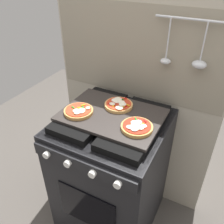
# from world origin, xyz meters

# --- Properties ---
(ground_plane) EXTENTS (4.00, 4.00, 0.00)m
(ground_plane) POSITION_xyz_m (0.00, 0.00, 0.00)
(ground_plane) COLOR #4C4742
(kitchen_backsplash) EXTENTS (1.10, 0.09, 1.55)m
(kitchen_backsplash) POSITION_xyz_m (0.00, 0.33, 0.79)
(kitchen_backsplash) COLOR #B2A893
(kitchen_backsplash) RESTS_ON ground_plane
(stove) EXTENTS (0.60, 0.64, 0.90)m
(stove) POSITION_xyz_m (-0.00, -0.00, 0.45)
(stove) COLOR black
(stove) RESTS_ON ground_plane
(baking_tray) EXTENTS (0.54, 0.38, 0.02)m
(baking_tray) POSITION_xyz_m (0.00, 0.00, 0.91)
(baking_tray) COLOR #2D2826
(baking_tray) RESTS_ON stove
(pizza_left) EXTENTS (0.16, 0.16, 0.03)m
(pizza_left) POSITION_xyz_m (-0.16, -0.08, 0.93)
(pizza_left) COLOR #C18947
(pizza_left) RESTS_ON baking_tray
(pizza_right) EXTENTS (0.16, 0.16, 0.03)m
(pizza_right) POSITION_xyz_m (0.17, -0.06, 0.93)
(pizza_right) COLOR tan
(pizza_right) RESTS_ON baking_tray
(pizza_center) EXTENTS (0.16, 0.16, 0.03)m
(pizza_center) POSITION_xyz_m (-0.00, 0.08, 0.93)
(pizza_center) COLOR tan
(pizza_center) RESTS_ON baking_tray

